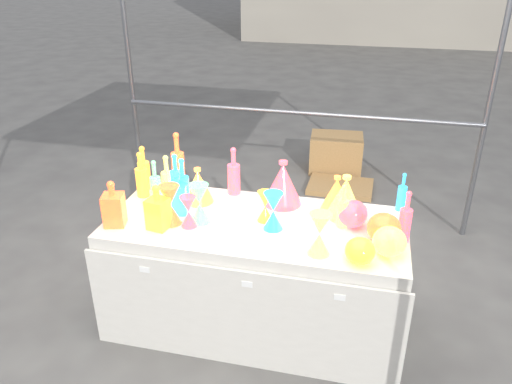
% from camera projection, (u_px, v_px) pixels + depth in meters
% --- Properties ---
extents(ground, '(80.00, 80.00, 0.00)m').
position_uv_depth(ground, '(256.00, 319.00, 3.35)').
color(ground, slate).
rests_on(ground, ground).
extents(display_table, '(1.84, 0.83, 0.75)m').
position_uv_depth(display_table, '(256.00, 274.00, 3.18)').
color(display_table, silver).
rests_on(display_table, ground).
extents(cardboard_box_closed, '(0.59, 0.45, 0.41)m').
position_uv_depth(cardboard_box_closed, '(336.00, 153.00, 5.53)').
color(cardboard_box_closed, tan).
rests_on(cardboard_box_closed, ground).
extents(cardboard_box_flat, '(0.67, 0.48, 0.06)m').
position_uv_depth(cardboard_box_flat, '(340.00, 187.00, 5.16)').
color(cardboard_box_flat, tan).
rests_on(cardboard_box_flat, ground).
extents(bottle_0, '(0.09, 0.09, 0.31)m').
position_uv_depth(bottle_0, '(144.00, 168.00, 3.38)').
color(bottle_0, red).
rests_on(bottle_0, display_table).
extents(bottle_1, '(0.10, 0.10, 0.33)m').
position_uv_depth(bottle_1, '(176.00, 178.00, 3.20)').
color(bottle_1, '#198D27').
rests_on(bottle_1, display_table).
extents(bottle_2, '(0.12, 0.12, 0.40)m').
position_uv_depth(bottle_2, '(178.00, 161.00, 3.37)').
color(bottle_2, orange).
rests_on(bottle_2, display_table).
extents(bottle_3, '(0.09, 0.09, 0.33)m').
position_uv_depth(bottle_3, '(234.00, 171.00, 3.31)').
color(bottle_3, '#1C1EA7').
rests_on(bottle_3, display_table).
extents(bottle_4, '(0.08, 0.08, 0.32)m').
position_uv_depth(bottle_4, '(167.00, 178.00, 3.21)').
color(bottle_4, '#126871').
rests_on(bottle_4, display_table).
extents(bottle_5, '(0.09, 0.09, 0.32)m').
position_uv_depth(bottle_5, '(155.00, 183.00, 3.14)').
color(bottle_5, '#A62180').
rests_on(bottle_5, display_table).
extents(bottle_6, '(0.10, 0.10, 0.31)m').
position_uv_depth(bottle_6, '(141.00, 174.00, 3.27)').
color(bottle_6, red).
rests_on(bottle_6, display_table).
extents(bottle_7, '(0.08, 0.08, 0.34)m').
position_uv_depth(bottle_7, '(183.00, 184.00, 3.11)').
color(bottle_7, '#198D27').
rests_on(bottle_7, display_table).
extents(decanter_0, '(0.13, 0.13, 0.28)m').
position_uv_depth(decanter_0, '(158.00, 207.00, 2.90)').
color(decanter_0, red).
rests_on(decanter_0, display_table).
extents(decanter_1, '(0.15, 0.15, 0.28)m').
position_uv_depth(decanter_1, '(113.00, 203.00, 2.93)').
color(decanter_1, orange).
rests_on(decanter_1, display_table).
extents(decanter_2, '(0.14, 0.14, 0.28)m').
position_uv_depth(decanter_2, '(177.00, 192.00, 3.07)').
color(decanter_2, '#198D27').
rests_on(decanter_2, display_table).
extents(hourglass_0, '(0.14, 0.14, 0.25)m').
position_uv_depth(hourglass_0, '(170.00, 205.00, 2.95)').
color(hourglass_0, orange).
rests_on(hourglass_0, display_table).
extents(hourglass_1, '(0.10, 0.10, 0.19)m').
position_uv_depth(hourglass_1, '(189.00, 212.00, 2.93)').
color(hourglass_1, '#1C1EA7').
rests_on(hourglass_1, display_table).
extents(hourglass_2, '(0.16, 0.16, 0.24)m').
position_uv_depth(hourglass_2, '(320.00, 234.00, 2.65)').
color(hourglass_2, '#126871').
rests_on(hourglass_2, display_table).
extents(hourglass_3, '(0.16, 0.16, 0.25)m').
position_uv_depth(hourglass_3, '(199.00, 204.00, 2.97)').
color(hourglass_3, '#A62180').
rests_on(hourglass_3, display_table).
extents(hourglass_4, '(0.12, 0.12, 0.19)m').
position_uv_depth(hourglass_4, '(265.00, 206.00, 3.00)').
color(hourglass_4, red).
rests_on(hourglass_4, display_table).
extents(hourglass_5, '(0.15, 0.15, 0.23)m').
position_uv_depth(hourglass_5, '(273.00, 211.00, 2.90)').
color(hourglass_5, '#198D27').
rests_on(hourglass_5, display_table).
extents(globe_0, '(0.19, 0.19, 0.13)m').
position_uv_depth(globe_0, '(360.00, 252.00, 2.60)').
color(globe_0, red).
rests_on(globe_0, display_table).
extents(globe_1, '(0.21, 0.21, 0.14)m').
position_uv_depth(globe_1, '(389.00, 243.00, 2.67)').
color(globe_1, '#126871').
rests_on(globe_1, display_table).
extents(globe_2, '(0.25, 0.25, 0.15)m').
position_uv_depth(globe_2, '(384.00, 230.00, 2.78)').
color(globe_2, orange).
rests_on(globe_2, display_table).
extents(globe_3, '(0.23, 0.23, 0.15)m').
position_uv_depth(globe_3, '(352.00, 215.00, 2.95)').
color(globe_3, '#1C1EA7').
rests_on(globe_3, display_table).
extents(lampshade_0, '(0.22, 0.22, 0.23)m').
position_uv_depth(lampshade_0, '(198.00, 185.00, 3.22)').
color(lampshade_0, '#FCF935').
rests_on(lampshade_0, display_table).
extents(lampshade_1, '(0.23, 0.23, 0.23)m').
position_uv_depth(lampshade_1, '(336.00, 193.00, 3.13)').
color(lampshade_1, '#FCF935').
rests_on(lampshade_1, display_table).
extents(lampshade_2, '(0.28, 0.28, 0.30)m').
position_uv_depth(lampshade_2, '(283.00, 182.00, 3.18)').
color(lampshade_2, '#1C1EA7').
rests_on(lampshade_2, display_table).
extents(lampshade_3, '(0.26, 0.26, 0.27)m').
position_uv_depth(lampshade_3, '(345.00, 196.00, 3.03)').
color(lampshade_3, '#126871').
rests_on(lampshade_3, display_table).
extents(bottle_8, '(0.08, 0.08, 0.25)m').
position_uv_depth(bottle_8, '(402.00, 192.00, 3.11)').
color(bottle_8, '#198D27').
rests_on(bottle_8, display_table).
extents(bottle_10, '(0.08, 0.08, 0.31)m').
position_uv_depth(bottle_10, '(406.00, 217.00, 2.76)').
color(bottle_10, '#1C1EA7').
rests_on(bottle_10, display_table).
extents(bottle_11, '(0.08, 0.08, 0.27)m').
position_uv_depth(bottle_11, '(343.00, 206.00, 2.91)').
color(bottle_11, '#126871').
rests_on(bottle_11, display_table).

